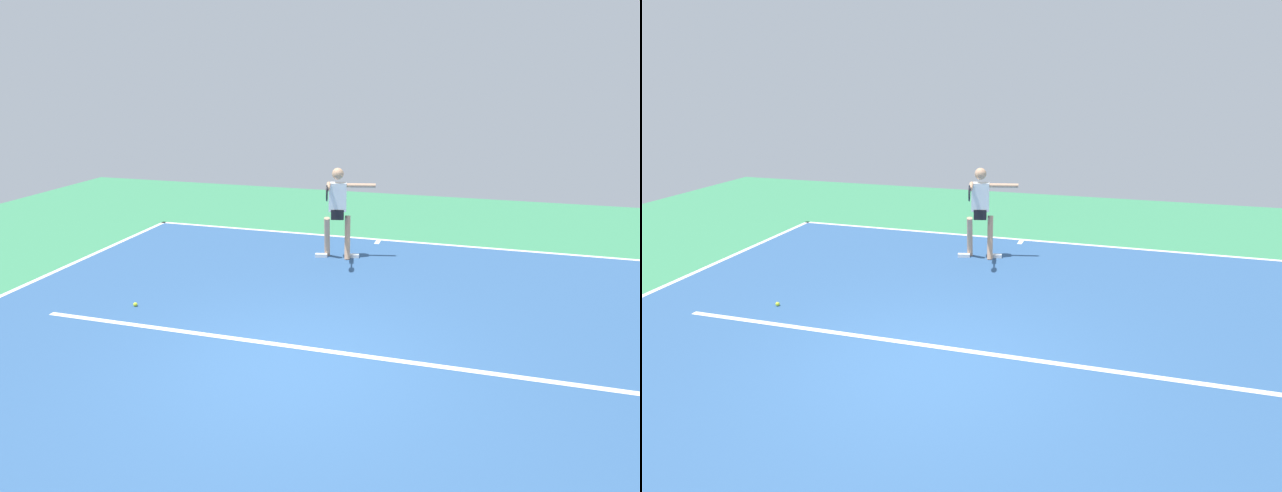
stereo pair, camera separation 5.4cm
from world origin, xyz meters
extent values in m
plane|color=#388456|center=(0.00, 0.00, 0.00)|extent=(21.77, 21.77, 0.00)
cube|color=#2D5484|center=(0.00, 0.00, 0.00)|extent=(10.82, 11.82, 0.00)
cube|color=white|center=(0.00, -5.86, 0.00)|extent=(10.82, 0.10, 0.01)
cube|color=white|center=(0.00, -0.48, 0.00)|extent=(8.11, 0.10, 0.01)
cube|color=white|center=(0.00, -5.66, 0.00)|extent=(0.10, 0.30, 0.01)
cylinder|color=tan|center=(0.38, -4.43, 0.41)|extent=(0.18, 0.35, 0.86)
cube|color=white|center=(0.27, -4.45, 0.04)|extent=(0.26, 0.15, 0.07)
cylinder|color=tan|center=(0.77, -4.34, 0.41)|extent=(0.18, 0.35, 0.86)
cube|color=white|center=(0.88, -4.31, 0.04)|extent=(0.26, 0.15, 0.07)
cube|color=black|center=(0.57, -4.38, 0.89)|extent=(0.29, 0.25, 0.20)
cube|color=white|center=(0.57, -4.38, 1.23)|extent=(0.37, 0.25, 0.55)
sphere|color=tan|center=(0.57, -4.38, 1.67)|extent=(0.22, 0.22, 0.22)
cylinder|color=tan|center=(0.14, -4.48, 1.45)|extent=(0.56, 0.20, 0.08)
cylinder|color=tan|center=(0.68, -4.07, 1.48)|extent=(0.20, 0.56, 0.08)
cylinder|color=black|center=(0.59, -3.70, 1.48)|extent=(0.08, 0.22, 0.03)
torus|color=black|center=(0.53, -3.46, 1.48)|extent=(0.09, 0.29, 0.29)
cylinder|color=silver|center=(0.53, -3.46, 1.48)|extent=(0.06, 0.24, 0.25)
sphere|color=#CCE033|center=(2.98, -1.09, 0.03)|extent=(0.07, 0.07, 0.07)
camera|label=1|loc=(-2.11, 6.01, 3.50)|focal=31.90mm
camera|label=2|loc=(-2.16, 6.00, 3.50)|focal=31.90mm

